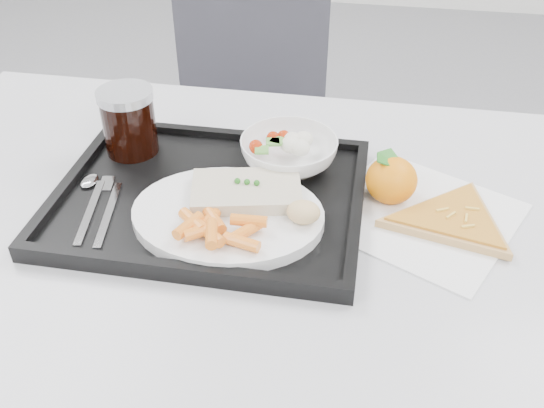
% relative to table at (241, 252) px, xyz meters
% --- Properties ---
extents(table, '(1.20, 0.80, 0.75)m').
position_rel_table_xyz_m(table, '(0.00, 0.00, 0.00)').
color(table, '#AFAFB1').
rests_on(table, ground).
extents(chair, '(0.52, 0.52, 0.93)m').
position_rel_table_xyz_m(chair, '(-0.17, 0.79, -0.15)').
color(chair, '#38373F').
rests_on(chair, ground).
extents(tray, '(0.45, 0.35, 0.03)m').
position_rel_table_xyz_m(tray, '(-0.05, 0.03, 0.08)').
color(tray, black).
rests_on(tray, table).
extents(dinner_plate, '(0.27, 0.27, 0.02)m').
position_rel_table_xyz_m(dinner_plate, '(-0.01, -0.03, 0.09)').
color(dinner_plate, white).
rests_on(dinner_plate, tray).
extents(fish_fillet, '(0.17, 0.12, 0.03)m').
position_rel_table_xyz_m(fish_fillet, '(0.01, 0.01, 0.11)').
color(fish_fillet, beige).
rests_on(fish_fillet, dinner_plate).
extents(bread_roll, '(0.06, 0.05, 0.03)m').
position_rel_table_xyz_m(bread_roll, '(0.10, -0.03, 0.12)').
color(bread_roll, tan).
rests_on(bread_roll, dinner_plate).
extents(salad_bowl, '(0.15, 0.15, 0.05)m').
position_rel_table_xyz_m(salad_bowl, '(0.05, 0.13, 0.11)').
color(salad_bowl, white).
rests_on(salad_bowl, tray).
extents(cola_glass, '(0.09, 0.09, 0.11)m').
position_rel_table_xyz_m(cola_glass, '(-0.21, 0.13, 0.14)').
color(cola_glass, black).
rests_on(cola_glass, tray).
extents(cutlery, '(0.10, 0.17, 0.01)m').
position_rel_table_xyz_m(cutlery, '(-0.21, -0.02, 0.08)').
color(cutlery, silver).
rests_on(cutlery, tray).
extents(napkin, '(0.33, 0.33, 0.00)m').
position_rel_table_xyz_m(napkin, '(0.26, 0.05, 0.07)').
color(napkin, white).
rests_on(napkin, table).
extents(tangerine, '(0.09, 0.09, 0.07)m').
position_rel_table_xyz_m(tangerine, '(0.21, 0.08, 0.10)').
color(tangerine, orange).
rests_on(tangerine, napkin).
extents(pizza_slice, '(0.27, 0.27, 0.02)m').
position_rel_table_xyz_m(pizza_slice, '(0.30, 0.03, 0.08)').
color(pizza_slice, tan).
rests_on(pizza_slice, napkin).
extents(carrot_pile, '(0.12, 0.09, 0.03)m').
position_rel_table_xyz_m(carrot_pile, '(-0.01, -0.08, 0.11)').
color(carrot_pile, orange).
rests_on(carrot_pile, dinner_plate).
extents(salad_contents, '(0.10, 0.08, 0.03)m').
position_rel_table_xyz_m(salad_contents, '(0.05, 0.14, 0.12)').
color(salad_contents, '#AB2507').
rests_on(salad_contents, salad_bowl).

